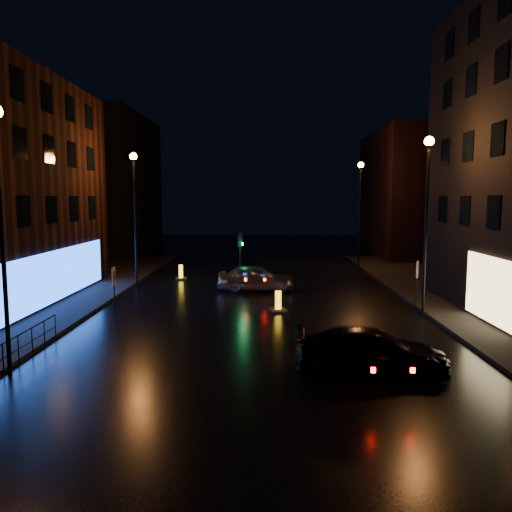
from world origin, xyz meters
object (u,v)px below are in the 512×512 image
object	(u,v)px
silver_hatchback	(256,278)
road_sign_left	(114,281)
dark_sedan	(372,351)
road_sign_right	(417,274)
traffic_signal	(240,279)
bollard_far	(181,276)
bollard_near	(278,307)

from	to	relation	value
silver_hatchback	road_sign_left	world-z (taller)	road_sign_left
dark_sedan	road_sign_right	world-z (taller)	road_sign_right
road_sign_right	traffic_signal	bearing A→B (deg)	-13.95
bollard_far	road_sign_left	size ratio (longest dim) A/B	0.51
bollard_near	road_sign_left	size ratio (longest dim) A/B	0.52
bollard_near	bollard_far	world-z (taller)	bollard_near
bollard_near	road_sign_right	bearing A→B (deg)	-9.75
traffic_signal	silver_hatchback	bearing A→B (deg)	-53.37
bollard_near	bollard_far	bearing A→B (deg)	111.34
bollard_far	dark_sedan	bearing A→B (deg)	-75.12
bollard_far	road_sign_right	xyz separation A→B (m)	(13.35, -9.51, 1.63)
dark_sedan	road_sign_right	size ratio (longest dim) A/B	1.98
dark_sedan	road_sign_left	distance (m)	12.24
bollard_far	road_sign_left	bearing A→B (deg)	-106.36
traffic_signal	bollard_near	xyz separation A→B (m)	(2.20, -6.92, -0.28)
traffic_signal	bollard_far	size ratio (longest dim) A/B	2.71
bollard_near	bollard_far	distance (m)	11.72
dark_sedan	bollard_far	distance (m)	20.74
bollard_near	bollard_far	size ratio (longest dim) A/B	1.01
traffic_signal	road_sign_right	size ratio (longest dim) A/B	1.40
road_sign_left	road_sign_right	distance (m)	14.60
traffic_signal	dark_sedan	size ratio (longest dim) A/B	0.71
traffic_signal	bollard_near	world-z (taller)	traffic_signal
silver_hatchback	bollard_near	xyz separation A→B (m)	(1.19, -5.56, -0.56)
silver_hatchback	bollard_near	size ratio (longest dim) A/B	3.57
silver_hatchback	bollard_near	distance (m)	5.72
silver_hatchback	dark_sedan	size ratio (longest dim) A/B	0.94
dark_sedan	road_sign_right	distance (m)	10.07
silver_hatchback	bollard_near	bearing A→B (deg)	-167.02
bollard_far	road_sign_right	world-z (taller)	road_sign_right
dark_sedan	bollard_far	world-z (taller)	dark_sedan
dark_sedan	bollard_near	bearing A→B (deg)	17.84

